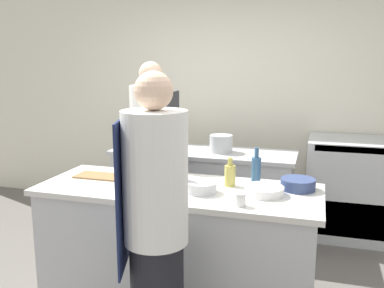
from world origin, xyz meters
name	(u,v)px	position (x,y,z in m)	size (l,w,h in m)	color
wall_back	(236,95)	(0.00, 2.13, 1.40)	(8.00, 0.06, 2.80)	silver
prep_counter	(178,246)	(0.00, 0.00, 0.46)	(2.03, 0.77, 0.91)	#B7BABC
pass_counter	(203,194)	(-0.15, 1.25, 0.46)	(1.84, 0.60, 0.91)	#B7BABC
oven_range	(350,188)	(1.30, 1.73, 0.51)	(0.88, 0.70, 1.02)	#B7BABC
chef_at_prep_near	(155,229)	(0.10, -0.70, 0.88)	(0.41, 0.40, 1.76)	black
chef_at_stove	(153,162)	(-0.49, 0.72, 0.90)	(0.40, 0.38, 1.80)	black
bottle_olive_oil	(256,169)	(0.52, 0.25, 1.02)	(0.07, 0.07, 0.27)	#2D5175
bottle_vinegar	(134,166)	(-0.36, 0.04, 1.03)	(0.09, 0.09, 0.29)	#19471E
bottle_wine	(125,185)	(-0.27, -0.29, 0.99)	(0.09, 0.09, 0.19)	silver
bottle_cooking_oil	(179,176)	(0.03, -0.06, 1.01)	(0.08, 0.08, 0.25)	#5B2319
bottle_sauce	(230,175)	(0.35, 0.14, 0.99)	(0.08, 0.08, 0.21)	#B2A84C
bowl_mixing_large	(201,187)	(0.19, -0.07, 0.95)	(0.21, 0.21, 0.07)	#B7BABC
bowl_prep_small	(264,190)	(0.62, 0.00, 0.94)	(0.27, 0.27, 0.06)	white
bowl_ceramic_blue	(298,184)	(0.83, 0.19, 0.95)	(0.24, 0.24, 0.08)	navy
cup	(240,200)	(0.50, -0.27, 0.95)	(0.07, 0.07, 0.08)	white
cutting_board	(102,176)	(-0.66, 0.09, 0.92)	(0.40, 0.20, 0.01)	olive
stockpot	(221,144)	(0.03, 1.25, 0.99)	(0.23, 0.23, 0.17)	#B7BABC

